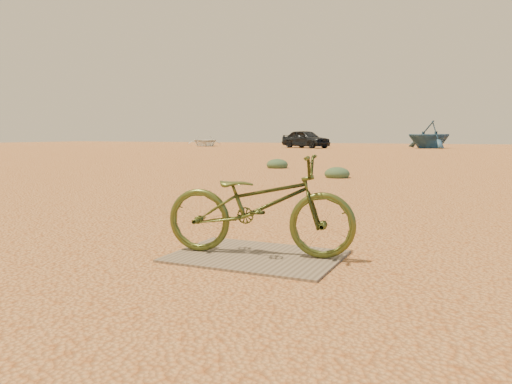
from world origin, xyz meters
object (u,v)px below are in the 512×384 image
at_px(car, 306,139).
at_px(boat_far_left, 429,134).
at_px(plywood_board, 256,256).
at_px(boat_near_left, 205,141).
at_px(bicycle, 259,205).

height_order(car, boat_far_left, boat_far_left).
bearing_deg(plywood_board, boat_near_left, 120.76).
height_order(bicycle, boat_far_left, boat_far_left).
relative_size(boat_near_left, boat_far_left, 1.08).
bearing_deg(plywood_board, car, 107.98).
bearing_deg(boat_near_left, bicycle, -90.92).
relative_size(bicycle, car, 0.40).
relative_size(bicycle, boat_near_left, 0.38).
bearing_deg(car, bicycle, -136.42).
bearing_deg(boat_far_left, bicycle, -45.80).
relative_size(plywood_board, car, 0.34).
distance_m(plywood_board, boat_far_left, 39.38).
bearing_deg(bicycle, plywood_board, 153.88).
relative_size(plywood_board, bicycle, 0.86).
bearing_deg(boat_far_left, car, -122.39).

